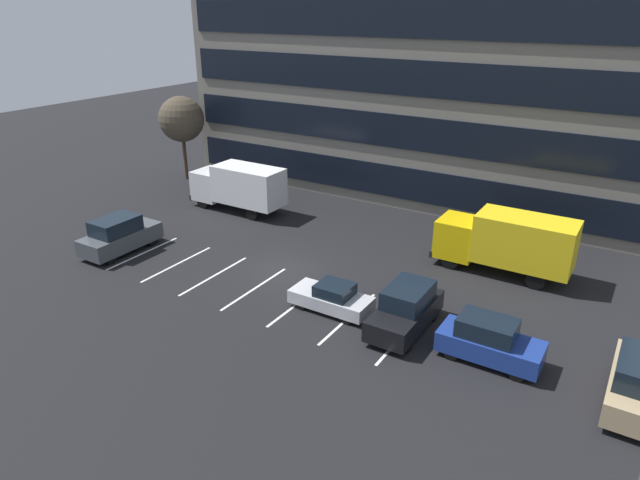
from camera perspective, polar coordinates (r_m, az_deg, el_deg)
ground_plane at (r=31.39m, az=-3.63°, el=-2.98°), size 120.00×120.00×0.00m
office_building at (r=44.49m, az=10.02°, el=14.30°), size 34.97×11.14×14.40m
lot_markings at (r=29.49m, az=-6.67°, el=-4.93°), size 16.94×5.40×0.01m
box_truck_yellow_all at (r=31.77m, az=18.52°, el=-0.08°), size 7.35×2.43×3.41m
box_truck_white at (r=39.90m, az=-8.30°, el=5.52°), size 7.17×2.38×3.33m
suv_navy at (r=24.43m, az=16.88°, el=-9.83°), size 4.21×1.78×1.90m
sedan_silver at (r=27.04m, az=1.22°, el=-5.91°), size 4.00×1.68×1.43m
suv_tan at (r=24.00m, az=29.89°, el=-12.57°), size 2.00×4.71×2.13m
suv_charcoal at (r=35.19m, az=-19.80°, el=0.47°), size 2.03×4.80×2.17m
suv_black at (r=25.71m, az=8.76°, el=-7.00°), size 1.97×4.64×2.10m
bare_tree at (r=47.60m, az=-13.96°, el=11.87°), size 3.66×3.66×6.87m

